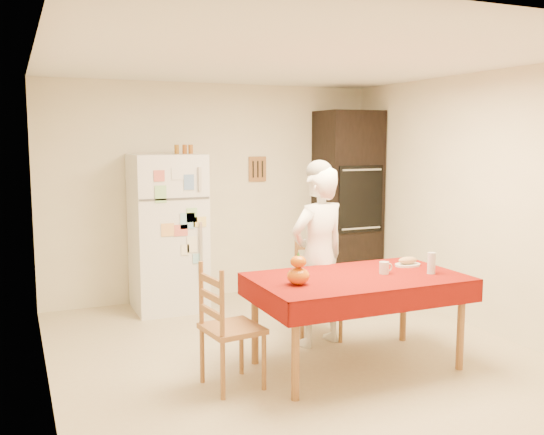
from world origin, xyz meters
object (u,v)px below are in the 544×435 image
oven_cabinet (348,201)px  chair_far (317,283)px  dining_table (357,284)px  bread_plate (408,265)px  pumpkin_lower (298,276)px  wine_glass (431,263)px  coffee_mug (384,268)px  seated_woman (318,257)px  refrigerator (168,232)px  chair_left (225,322)px

oven_cabinet → chair_far: (-1.21, -1.51, -0.59)m
dining_table → bread_plate: (0.61, 0.16, 0.08)m
pumpkin_lower → chair_far: bearing=55.0°
chair_far → wine_glass: chair_far is taller
dining_table → oven_cabinet: bearing=61.4°
chair_far → pumpkin_lower: (-0.64, -0.91, 0.32)m
coffee_mug → bread_plate: coffee_mug is taller
dining_table → chair_far: size_ratio=1.79×
dining_table → pumpkin_lower: bearing=-172.9°
seated_woman → bread_plate: 0.79m
oven_cabinet → pumpkin_lower: size_ratio=12.56×
seated_woman → bread_plate: (0.64, -0.45, -0.04)m
refrigerator → dining_table: refrigerator is taller
wine_glass → dining_table: bearing=164.6°
coffee_mug → chair_left: bearing=178.6°
chair_far → chair_left: 1.46m
chair_far → bread_plate: chair_far is taller
seated_woman → coffee_mug: (0.28, -0.63, 0.00)m
chair_far → bread_plate: size_ratio=3.96×
chair_far → wine_glass: size_ratio=5.40×
seated_woman → chair_left: bearing=15.7°
oven_cabinet → wine_glass: (-0.68, -2.52, -0.25)m
pumpkin_lower → chair_left: bearing=171.4°
chair_left → wine_glass: (1.73, -0.18, 0.34)m
chair_far → seated_woman: bearing=-98.7°
seated_woman → wine_glass: size_ratio=9.21×
oven_cabinet → dining_table: size_ratio=1.29×
chair_left → refrigerator: bearing=-10.6°
seated_woman → pumpkin_lower: size_ratio=9.26×
coffee_mug → wine_glass: bearing=-22.1°
refrigerator → coffee_mug: (1.24, -2.32, -0.04)m
dining_table → pumpkin_lower: pumpkin_lower is taller
chair_far → coffee_mug: size_ratio=9.50×
oven_cabinet → bread_plate: (-0.67, -2.19, -0.33)m
refrigerator → chair_left: 2.32m
coffee_mug → seated_woman: bearing=113.5°
oven_cabinet → seated_woman: oven_cabinet is taller
refrigerator → bread_plate: bearing=-53.1°
seated_woman → oven_cabinet: bearing=-140.1°
oven_cabinet → chair_left: 3.41m
wine_glass → chair_far: bearing=117.9°
pumpkin_lower → bread_plate: (1.17, 0.23, -0.06)m
seated_woman → wine_glass: bearing=116.2°
dining_table → pumpkin_lower: (-0.57, -0.07, 0.13)m
coffee_mug → pumpkin_lower: pumpkin_lower is taller
dining_table → chair_left: (-1.13, 0.01, -0.18)m
oven_cabinet → dining_table: (-1.28, -2.35, -0.41)m
dining_table → coffee_mug: coffee_mug is taller
chair_left → bread_plate: size_ratio=3.96×
pumpkin_lower → wine_glass: (1.17, -0.10, 0.02)m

